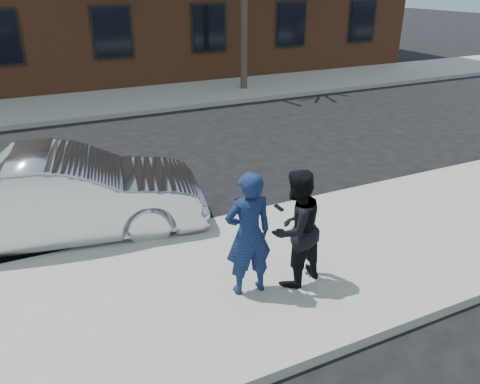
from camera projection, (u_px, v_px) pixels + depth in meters
ground at (291, 261)px, 7.31m from camera, size 100.00×100.00×0.00m
near_sidewalk at (299, 265)px, 7.08m from camera, size 50.00×3.50×0.15m
near_curb at (247, 215)px, 8.56m from camera, size 50.00×0.10×0.15m
far_sidewalk at (126, 101)px, 16.52m from camera, size 50.00×3.50×0.15m
far_curb at (139, 113)px, 15.04m from camera, size 50.00×0.10×0.15m
silver_sedan at (63, 196)px, 7.71m from camera, size 4.82×2.37×1.52m
man_hoodie at (248, 234)px, 6.03m from camera, size 0.67×0.52×1.74m
man_peacoat at (296, 229)px, 6.24m from camera, size 0.95×0.83×1.67m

